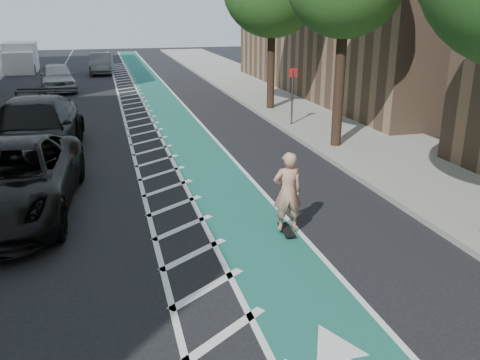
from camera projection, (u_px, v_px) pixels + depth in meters
name	position (u px, v px, depth m)	size (l,w,h in m)	color
ground	(123.00, 301.00, 8.81)	(120.00, 120.00, 0.00)	black
bike_lane	(193.00, 146.00, 18.69)	(2.00, 90.00, 0.01)	#1A5D56
buffer_strip	(152.00, 149.00, 18.32)	(1.40, 90.00, 0.01)	silver
sidewalk_right	(354.00, 134.00, 20.27)	(5.00, 90.00, 0.15)	gray
curb_right	(296.00, 137.00, 19.66)	(0.12, 90.00, 0.16)	gray
sign_post	(292.00, 96.00, 21.22)	(0.35, 0.08, 2.47)	#4C4C4C
skateboard	(286.00, 230.00, 11.42)	(0.28, 0.80, 0.11)	black
skateboarder	(288.00, 192.00, 11.13)	(0.65, 0.43, 1.79)	tan
suv_near	(9.00, 180.00, 12.24)	(2.96, 6.41, 1.78)	black
suv_far	(33.00, 130.00, 16.87)	(2.74, 6.74, 1.96)	black
car_silver	(57.00, 77.00, 31.10)	(1.97, 4.89, 1.67)	#A1A0A5
car_grey	(101.00, 63.00, 39.30)	(1.63, 4.68, 1.54)	slate
pedestrian	(478.00, 142.00, 15.40)	(0.79, 0.61, 1.62)	black
box_truck	(21.00, 58.00, 40.67)	(2.63, 5.46, 2.23)	white
barrel_c	(52.00, 108.00, 23.55)	(0.70, 0.70, 0.95)	orange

